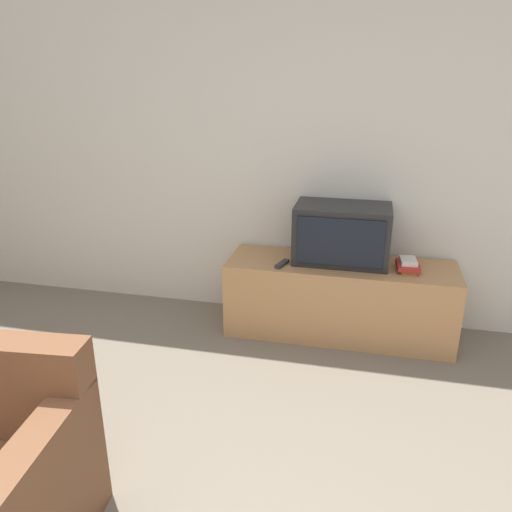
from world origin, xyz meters
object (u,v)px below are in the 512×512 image
at_px(tv_stand, 339,299).
at_px(remote_on_stand, 282,264).
at_px(book_stack, 408,265).
at_px(television, 342,234).

xyz_separation_m(tv_stand, remote_on_stand, (-0.40, -0.13, 0.29)).
relative_size(book_stack, remote_on_stand, 1.29).
height_order(television, remote_on_stand, television).
bearing_deg(tv_stand, book_stack, -3.99).
distance_m(tv_stand, book_stack, 0.55).
bearing_deg(television, book_stack, -10.54).
bearing_deg(book_stack, television, 169.46).
distance_m(television, remote_on_stand, 0.48).
xyz_separation_m(tv_stand, book_stack, (0.45, -0.03, 0.32)).
xyz_separation_m(tv_stand, television, (-0.01, 0.05, 0.48)).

